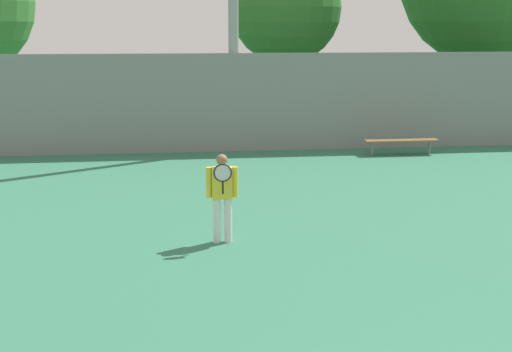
% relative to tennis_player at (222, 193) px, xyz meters
% --- Properties ---
extents(tennis_player, '(0.55, 0.40, 1.56)m').
position_rel_tennis_player_xyz_m(tennis_player, '(0.00, 0.00, 0.00)').
color(tennis_player, silver).
rests_on(tennis_player, ground_plane).
extents(bench_courtside_far, '(2.17, 0.40, 0.44)m').
position_rel_tennis_player_xyz_m(bench_courtside_far, '(5.88, 7.92, -0.47)').
color(bench_courtside_far, brown).
rests_on(bench_courtside_far, ground_plane).
extents(back_fence, '(35.41, 0.06, 2.91)m').
position_rel_tennis_player_xyz_m(back_fence, '(1.48, 9.12, 0.58)').
color(back_fence, gray).
rests_on(back_fence, ground_plane).
extents(tree_dark_dense, '(4.05, 4.05, 6.36)m').
position_rel_tennis_player_xyz_m(tree_dark_dense, '(3.49, 14.23, 3.43)').
color(tree_dark_dense, brown).
rests_on(tree_dark_dense, ground_plane).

